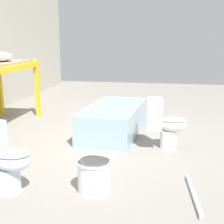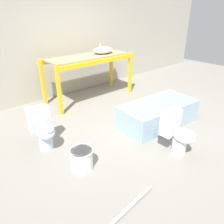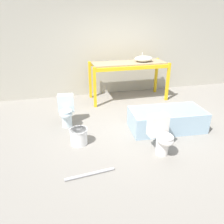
% 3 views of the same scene
% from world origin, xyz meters
% --- Properties ---
extents(ground_plane, '(12.00, 12.00, 0.00)m').
position_xyz_m(ground_plane, '(0.00, 0.00, 0.00)').
color(ground_plane, gray).
extents(sink_basin, '(0.51, 0.37, 0.24)m').
position_xyz_m(sink_basin, '(0.57, 1.50, 1.13)').
color(sink_basin, silver).
rests_on(sink_basin, shelving_rack).
extents(bathtub_main, '(1.58, 0.86, 0.43)m').
position_xyz_m(bathtub_main, '(0.37, -0.43, 0.25)').
color(bathtub_main, '#99B7CC').
rests_on(bathtub_main, ground_plane).
extents(toilet_near, '(0.36, 0.55, 0.66)m').
position_xyz_m(toilet_near, '(-1.65, 0.28, 0.35)').
color(toilet_near, silver).
rests_on(toilet_near, ground_plane).
extents(toilet_far, '(0.35, 0.54, 0.66)m').
position_xyz_m(toilet_far, '(-0.15, -1.20, 0.35)').
color(toilet_far, white).
rests_on(toilet_far, ground_plane).
extents(bucket_white, '(0.33, 0.33, 0.30)m').
position_xyz_m(bucket_white, '(-1.49, -0.57, 0.16)').
color(bucket_white, white).
rests_on(bucket_white, ground_plane).
extents(loose_pipe, '(0.77, 0.12, 0.05)m').
position_xyz_m(loose_pipe, '(-1.44, -1.51, 0.02)').
color(loose_pipe, '#B7B7BC').
rests_on(loose_pipe, ground_plane).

